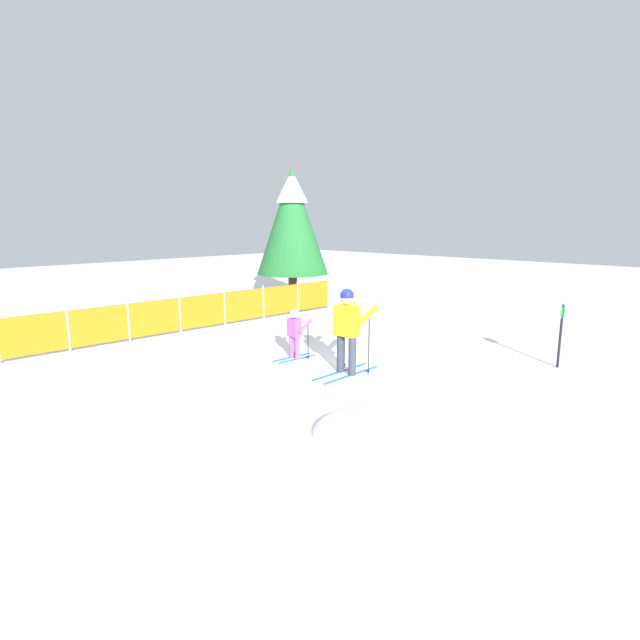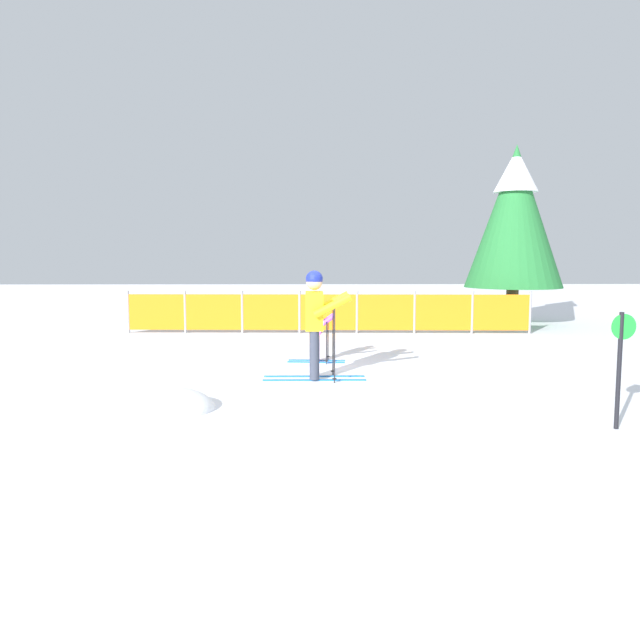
# 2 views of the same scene
# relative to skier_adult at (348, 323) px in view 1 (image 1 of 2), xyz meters

# --- Properties ---
(ground_plane) EXTENTS (60.00, 60.00, 0.00)m
(ground_plane) POSITION_rel_skier_adult_xyz_m (0.22, -0.09, -1.00)
(ground_plane) COLOR white
(skier_adult) EXTENTS (1.58, 0.70, 1.67)m
(skier_adult) POSITION_rel_skier_adult_xyz_m (0.00, 0.00, 0.00)
(skier_adult) COLOR #1966B2
(skier_adult) RESTS_ON ground_plane
(skier_child) EXTENTS (1.04, 0.53, 1.09)m
(skier_child) POSITION_rel_skier_adult_xyz_m (0.03, 1.52, -0.37)
(skier_child) COLOR #1966B2
(skier_child) RESTS_ON ground_plane
(safety_fence) EXTENTS (9.79, 0.35, 1.03)m
(safety_fence) POSITION_rel_skier_adult_xyz_m (0.34, 5.52, -0.49)
(safety_fence) COLOR gray
(safety_fence) RESTS_ON ground_plane
(conifer_far) EXTENTS (2.59, 2.59, 4.81)m
(conifer_far) POSITION_rel_skier_adult_xyz_m (5.40, 7.34, 1.97)
(conifer_far) COLOR #4C3823
(conifer_far) RESTS_ON ground_plane
(trail_marker) EXTENTS (0.28, 0.05, 1.30)m
(trail_marker) POSITION_rel_skier_adult_xyz_m (3.30, -2.81, -0.20)
(trail_marker) COLOR black
(trail_marker) RESTS_ON ground_plane
(snow_mound) EXTENTS (1.37, 1.16, 0.55)m
(snow_mound) POSITION_rel_skier_adult_xyz_m (-1.96, -1.88, -1.00)
(snow_mound) COLOR white
(snow_mound) RESTS_ON ground_plane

